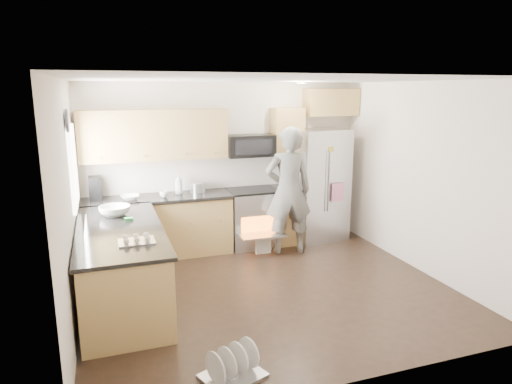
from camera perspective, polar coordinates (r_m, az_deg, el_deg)
name	(u,v)px	position (r m, az deg, el deg)	size (l,w,h in m)	color
ground	(268,290)	(5.93, 1.53, -12.10)	(4.50, 4.50, 0.00)	black
room_shell	(266,159)	(5.45, 1.21, 4.12)	(4.54, 4.04, 2.62)	silver
back_cabinet_run	(193,191)	(7.08, -7.85, 0.15)	(4.45, 0.64, 2.50)	olive
peninsula	(122,265)	(5.67, -16.40, -8.75)	(0.96, 2.36, 1.05)	olive
stove_range	(252,205)	(7.32, -0.50, -1.61)	(0.76, 0.97, 1.79)	#B7B7BC
refrigerator	(317,185)	(7.71, 7.62, 0.91)	(1.02, 0.85, 1.86)	#B7B7BC
person	(288,191)	(6.95, 4.08, 0.14)	(0.71, 0.47, 1.96)	slate
dish_rack	(233,369)	(4.31, -2.93, -21.22)	(0.62, 0.56, 0.32)	#B7B7BC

